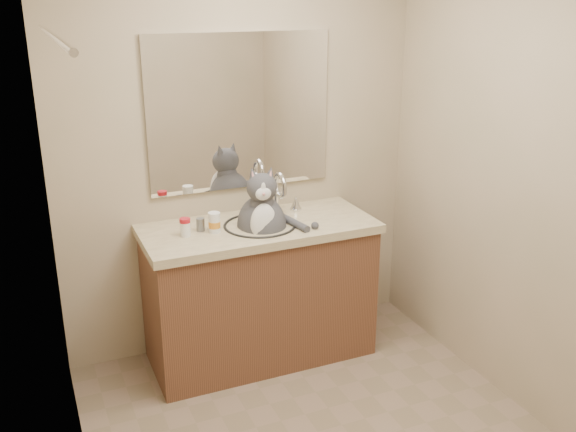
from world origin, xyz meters
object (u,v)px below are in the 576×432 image
Objects in this scene: cat at (262,223)px; pill_bottle_redcap at (185,227)px; pill_bottle_orange at (214,223)px; grey_canister at (201,225)px.

cat is 0.44m from pill_bottle_redcap.
cat reaches higher than pill_bottle_redcap.
cat is 4.91× the size of pill_bottle_orange.
pill_bottle_orange is (-0.28, 0.01, 0.03)m from cat.
cat reaches higher than grey_canister.
pill_bottle_orange is 0.08m from grey_canister.
pill_bottle_redcap is 1.37× the size of grey_canister.
cat is 5.52× the size of pill_bottle_redcap.
pill_bottle_redcap is at bearing -167.82° from cat.
grey_canister is at bearing 23.78° from pill_bottle_redcap.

